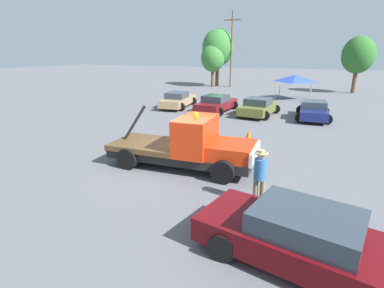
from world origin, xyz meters
TOP-DOWN VIEW (x-y plane):
  - ground_plane at (0.00, 0.00)m, footprint 160.00×160.00m
  - tow_truck at (0.37, 0.02)m, footprint 6.19×2.53m
  - foreground_car at (5.32, -4.46)m, footprint 5.65×3.04m
  - person_near_truck at (3.63, -1.98)m, footprint 0.40×0.40m
  - parked_car_tan at (-6.21, 12.57)m, footprint 2.68×4.95m
  - parked_car_maroon at (-2.52, 12.02)m, footprint 2.76×4.78m
  - parked_car_olive at (0.90, 11.79)m, footprint 2.85×4.45m
  - parked_car_navy at (4.75, 12.09)m, footprint 2.55×4.59m
  - canopy_tent_blue at (2.56, 21.41)m, footprint 3.24×3.24m
  - tree_left at (-8.73, 28.72)m, footprint 3.17×3.17m
  - tree_center at (8.50, 29.04)m, footprint 3.55×3.55m
  - tree_right at (-8.47, 29.96)m, footprint 4.27×4.27m
  - traffic_cone at (1.70, 5.11)m, footprint 0.40×0.40m
  - utility_pole at (-6.37, 29.34)m, footprint 2.20×0.24m

SIDE VIEW (x-z plane):
  - ground_plane at x=0.00m, z-range 0.00..0.00m
  - traffic_cone at x=1.70m, z-range -0.02..0.53m
  - parked_car_navy at x=4.75m, z-range -0.02..1.32m
  - parked_car_olive at x=0.90m, z-range -0.02..1.32m
  - parked_car_tan at x=-6.21m, z-range -0.02..1.32m
  - parked_car_maroon at x=-2.52m, z-range -0.02..1.32m
  - foreground_car at x=5.32m, z-range -0.02..1.32m
  - tow_truck at x=0.37m, z-range -0.33..2.19m
  - person_near_truck at x=3.63m, z-range 0.16..1.97m
  - canopy_tent_blue at x=2.56m, z-range 0.86..3.28m
  - tree_left at x=-8.73m, z-range 0.97..6.64m
  - tree_center at x=8.50m, z-range 1.08..7.42m
  - utility_pole at x=-6.37m, z-range 0.26..9.95m
  - tree_right at x=-8.47m, z-range 1.30..8.92m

